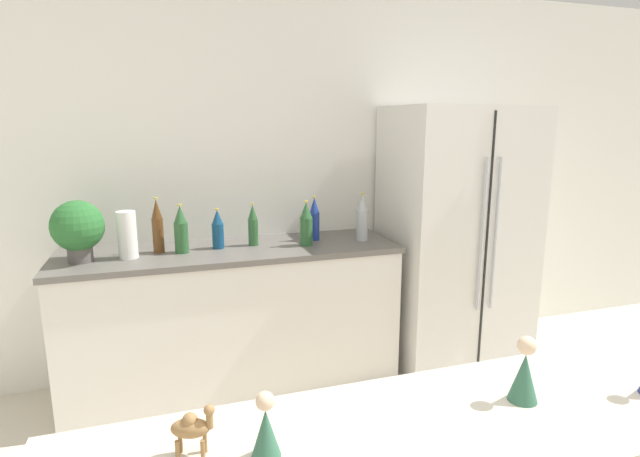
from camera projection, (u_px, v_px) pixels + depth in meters
The scene contains 15 objects.
wall_back at pixel (261, 180), 3.35m from camera, with size 8.00×0.06×2.55m.
back_counter at pixel (234, 318), 3.14m from camera, with size 2.04×0.63×0.90m.
refrigerator at pixel (455, 237), 3.46m from camera, with size 0.93×0.71×1.76m.
potted_plant at pixel (78, 228), 2.71m from camera, with size 0.28×0.28×0.34m.
paper_towel_roll at pixel (127, 235), 2.80m from camera, with size 0.11×0.11×0.27m.
back_bottle_0 at pixel (314, 219), 3.24m from camera, with size 0.07×0.07×0.29m.
back_bottle_1 at pixel (158, 226), 2.92m from camera, with size 0.06×0.06×0.33m.
back_bottle_2 at pixel (218, 229), 3.02m from camera, with size 0.07×0.07×0.25m.
back_bottle_3 at pixel (181, 230), 2.91m from camera, with size 0.08×0.08×0.29m.
back_bottle_4 at pixel (253, 225), 3.10m from camera, with size 0.06×0.06×0.27m.
back_bottle_5 at pixel (306, 224), 3.09m from camera, with size 0.08×0.08×0.28m.
back_bottle_6 at pixel (362, 218), 3.22m from camera, with size 0.07×0.07×0.31m.
camel_figurine at pixel (192, 427), 1.03m from camera, with size 0.09×0.06×0.12m.
wise_man_figurine_blue at pixel (266, 429), 1.03m from camera, with size 0.06×0.06×0.15m.
wise_man_figurine_crimson at pixel (524, 373), 1.23m from camera, with size 0.07×0.07×0.17m.
Camera 1 is at (-0.66, -0.58, 1.65)m, focal length 28.00 mm.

